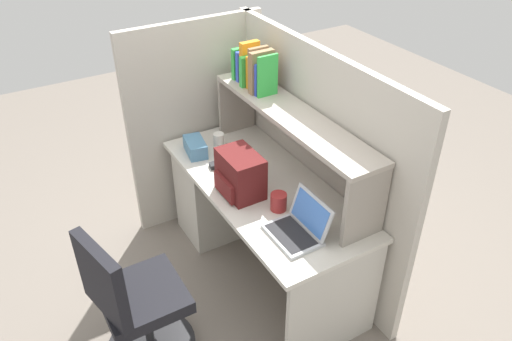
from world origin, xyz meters
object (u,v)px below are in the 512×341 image
Objects in this scene: tissue_box at (195,147)px; snack_canister at (279,202)px; backpack at (239,174)px; office_chair at (135,309)px; laptop at (299,227)px; computer_mouse at (217,165)px; paper_cup at (219,140)px.

snack_canister is at bearing 20.85° from tissue_box.
office_chair is (0.26, -0.80, -0.47)m from backpack.
snack_canister is (0.81, 0.16, 0.00)m from tissue_box.
laptop is 2.93× the size of snack_canister.
computer_mouse is 0.59m from snack_canister.
office_chair is at bearing -105.87° from laptop.
computer_mouse is (-0.32, 0.01, -0.11)m from backpack.
computer_mouse is at bearing 22.72° from tissue_box.
office_chair reaches higher than computer_mouse.
backpack is 2.83× the size of snack_canister.
paper_cup reaches higher than tissue_box.
computer_mouse is 0.26m from paper_cup.
computer_mouse is 1.05m from office_chair.
paper_cup is 0.11× the size of office_chair.
laptop is 2.98× the size of computer_mouse.
tissue_box is at bearing -157.89° from computer_mouse.
computer_mouse is 0.98× the size of paper_cup.
laptop is at bearing 17.10° from tissue_box.
tissue_box is (-1.05, -0.13, -0.00)m from laptop.
office_chair is (-0.25, -0.89, -0.39)m from laptop.
paper_cup is at bearing 178.60° from snack_canister.
office_chair is at bearing -90.58° from snack_canister.
computer_mouse is (-0.83, -0.08, -0.03)m from laptop.
laptop is at bearing -119.07° from office_chair.
office_chair reaches higher than tissue_box.
laptop is at bearing 14.89° from computer_mouse.
office_chair is (0.80, -0.76, -0.39)m from tissue_box.
backpack is 0.56m from paper_cup.
snack_canister is (0.58, 0.10, 0.04)m from computer_mouse.
paper_cup is at bearing 160.16° from computer_mouse.
tissue_box is at bearing -56.60° from office_chair.
laptop reaches higher than tissue_box.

